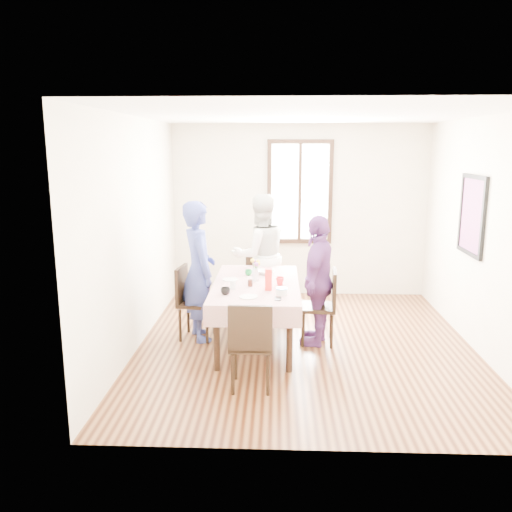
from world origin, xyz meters
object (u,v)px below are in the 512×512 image
(dining_table, at_px, (256,314))
(chair_right, at_px, (318,307))
(person_far, at_px, (260,255))
(person_right, at_px, (317,280))
(person_left, at_px, (198,271))
(chair_left, at_px, (197,303))
(chair_far, at_px, (260,282))
(chair_near, at_px, (251,344))

(dining_table, xyz_separation_m, chair_right, (0.74, 0.05, 0.08))
(person_far, xyz_separation_m, person_right, (0.72, -1.11, -0.07))
(person_left, bearing_deg, chair_left, 67.16)
(chair_right, bearing_deg, person_far, 38.34)
(person_right, bearing_deg, chair_far, -131.62)
(chair_far, bearing_deg, dining_table, 90.23)
(dining_table, relative_size, chair_near, 1.89)
(dining_table, xyz_separation_m, person_left, (-0.72, 0.16, 0.49))
(chair_left, xyz_separation_m, person_left, (0.02, -0.00, 0.41))
(dining_table, xyz_separation_m, chair_left, (-0.74, 0.16, 0.08))
(dining_table, distance_m, person_right, 0.84)
(chair_right, relative_size, person_far, 0.53)
(chair_near, height_order, person_far, person_far)
(dining_table, relative_size, chair_right, 1.89)
(dining_table, xyz_separation_m, person_far, (0.00, 1.16, 0.48))
(chair_near, distance_m, person_right, 1.47)
(chair_left, distance_m, person_right, 1.51)
(dining_table, distance_m, chair_near, 1.19)
(chair_near, xyz_separation_m, person_far, (0.00, 2.35, 0.40))
(chair_left, xyz_separation_m, person_far, (0.74, 1.00, 0.40))
(person_left, distance_m, person_far, 1.24)
(person_far, bearing_deg, chair_left, 31.32)
(chair_right, xyz_separation_m, chair_far, (-0.74, 1.13, 0.00))
(person_far, relative_size, person_right, 1.09)
(person_left, relative_size, person_right, 1.09)
(chair_right, distance_m, chair_near, 1.45)
(chair_left, height_order, chair_near, same)
(chair_left, height_order, person_right, person_right)
(chair_near, bearing_deg, person_right, 59.58)
(chair_right, distance_m, person_far, 1.40)
(chair_far, bearing_deg, person_right, 122.86)
(dining_table, distance_m, chair_far, 1.19)
(chair_far, xyz_separation_m, chair_near, (0.00, -2.37, 0.00))
(dining_table, height_order, person_left, person_left)
(chair_right, bearing_deg, person_left, 90.30)
(person_far, height_order, person_right, person_far)
(person_far, bearing_deg, dining_table, 67.92)
(chair_left, relative_size, chair_right, 1.00)
(person_left, relative_size, person_far, 1.00)
(chair_left, relative_size, chair_near, 1.00)
(chair_left, relative_size, person_right, 0.58)
(dining_table, relative_size, person_far, 1.00)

